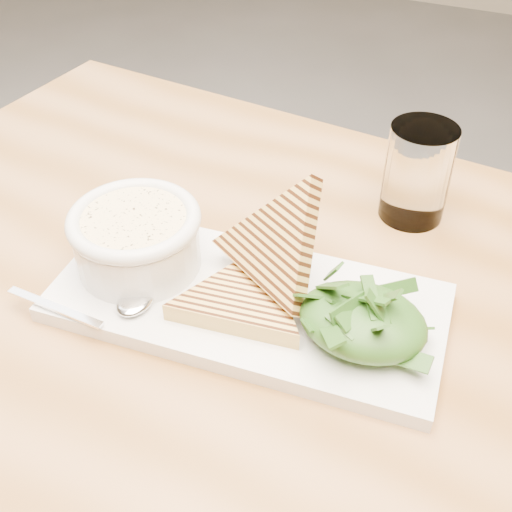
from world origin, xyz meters
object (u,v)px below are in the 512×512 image
at_px(platter, 247,303).
at_px(glass_near, 417,173).
at_px(soup_bowl, 138,245).
at_px(table_top, 312,379).

bearing_deg(platter, glass_near, 63.82).
bearing_deg(soup_bowl, glass_near, 43.94).
height_order(platter, glass_near, glass_near).
bearing_deg(platter, soup_bowl, -179.70).
height_order(soup_bowl, glass_near, glass_near).
bearing_deg(table_top, platter, 154.40).
relative_size(platter, glass_near, 3.36).
distance_m(table_top, platter, 0.09).
relative_size(table_top, platter, 3.24).
relative_size(table_top, glass_near, 10.87).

